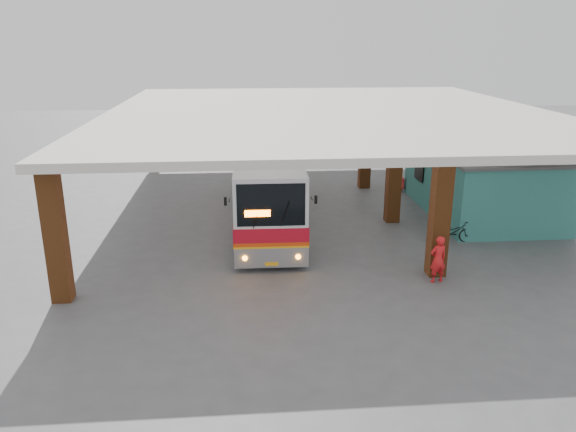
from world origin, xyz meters
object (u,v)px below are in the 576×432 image
(coach_bus, at_px, (266,180))
(motorcycle, at_px, (452,232))
(red_chair, at_px, (401,185))
(pedestrian, at_px, (438,259))

(coach_bus, distance_m, motorcycle, 8.39)
(motorcycle, distance_m, red_chair, 7.92)
(motorcycle, xyz_separation_m, pedestrian, (-1.87, -3.62, 0.35))
(coach_bus, relative_size, pedestrian, 7.67)
(motorcycle, height_order, pedestrian, pedestrian)
(pedestrian, bearing_deg, coach_bus, -66.42)
(coach_bus, height_order, motorcycle, coach_bus)
(coach_bus, xyz_separation_m, motorcycle, (7.36, -3.79, -1.35))
(coach_bus, distance_m, red_chair, 8.66)
(coach_bus, height_order, red_chair, coach_bus)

